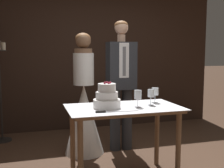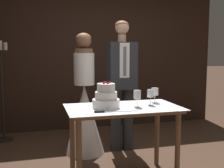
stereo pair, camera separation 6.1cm
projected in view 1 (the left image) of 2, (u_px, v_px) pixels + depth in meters
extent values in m
cube|color=black|center=(93.00, 55.00, 5.14)|extent=(4.65, 0.12, 2.68)
cylinder|color=#8E6B4C|center=(81.00, 159.00, 2.68)|extent=(0.06, 0.06, 0.77)
cylinder|color=#8E6B4C|center=(178.00, 148.00, 2.97)|extent=(0.06, 0.06, 0.77)
cylinder|color=#8E6B4C|center=(73.00, 142.00, 3.18)|extent=(0.06, 0.06, 0.77)
cylinder|color=#8E6B4C|center=(157.00, 134.00, 3.47)|extent=(0.06, 0.06, 0.77)
cube|color=#8E6B4C|center=(124.00, 109.00, 3.03)|extent=(1.17, 0.64, 0.03)
cube|color=white|center=(124.00, 107.00, 3.03)|extent=(1.23, 0.70, 0.01)
cylinder|color=white|center=(107.00, 104.00, 2.97)|extent=(0.29, 0.29, 0.09)
cylinder|color=white|center=(107.00, 96.00, 2.96)|extent=(0.23, 0.23, 0.08)
cylinder|color=white|center=(107.00, 88.00, 2.95)|extent=(0.19, 0.19, 0.09)
sphere|color=maroon|center=(110.00, 82.00, 2.96)|extent=(0.02, 0.02, 0.02)
sphere|color=maroon|center=(107.00, 82.00, 2.97)|extent=(0.02, 0.02, 0.02)
sphere|color=maroon|center=(105.00, 83.00, 2.95)|extent=(0.02, 0.02, 0.02)
sphere|color=maroon|center=(105.00, 83.00, 2.90)|extent=(0.02, 0.02, 0.02)
sphere|color=maroon|center=(109.00, 83.00, 2.90)|extent=(0.02, 0.02, 0.02)
cube|color=silver|center=(122.00, 111.00, 2.79)|extent=(0.34, 0.04, 0.00)
cylinder|color=black|center=(101.00, 112.00, 2.74)|extent=(0.10, 0.03, 0.02)
cylinder|color=silver|center=(151.00, 105.00, 3.12)|extent=(0.07, 0.07, 0.00)
cylinder|color=silver|center=(151.00, 101.00, 3.12)|extent=(0.01, 0.01, 0.09)
cylinder|color=silver|center=(151.00, 93.00, 3.11)|extent=(0.07, 0.07, 0.08)
cylinder|color=maroon|center=(151.00, 95.00, 3.11)|extent=(0.06, 0.06, 0.04)
cylinder|color=silver|center=(155.00, 102.00, 3.27)|extent=(0.08, 0.08, 0.00)
cylinder|color=silver|center=(155.00, 99.00, 3.27)|extent=(0.01, 0.01, 0.09)
cylinder|color=silver|center=(155.00, 91.00, 3.26)|extent=(0.08, 0.08, 0.09)
cylinder|color=silver|center=(138.00, 107.00, 3.01)|extent=(0.07, 0.07, 0.00)
cylinder|color=silver|center=(138.00, 103.00, 3.01)|extent=(0.01, 0.01, 0.08)
cylinder|color=silver|center=(138.00, 95.00, 3.00)|extent=(0.08, 0.08, 0.10)
cylinder|color=maroon|center=(138.00, 97.00, 3.00)|extent=(0.06, 0.06, 0.03)
cone|color=white|center=(84.00, 119.00, 3.86)|extent=(0.54, 0.54, 0.96)
cylinder|color=white|center=(84.00, 69.00, 3.78)|extent=(0.28, 0.28, 0.43)
cylinder|color=brown|center=(83.00, 51.00, 3.75)|extent=(0.24, 0.24, 0.06)
sphere|color=brown|center=(83.00, 41.00, 3.73)|extent=(0.20, 0.20, 0.20)
ellipsoid|color=brown|center=(83.00, 39.00, 3.75)|extent=(0.21, 0.21, 0.15)
cylinder|color=#282B30|center=(115.00, 120.00, 3.99)|extent=(0.15, 0.15, 0.88)
cylinder|color=#282B30|center=(127.00, 119.00, 4.04)|extent=(0.15, 0.15, 0.88)
cube|color=#282B30|center=(121.00, 66.00, 3.92)|extent=(0.39, 0.24, 0.66)
cube|color=white|center=(124.00, 60.00, 3.80)|extent=(0.14, 0.01, 0.47)
cube|color=slate|center=(124.00, 61.00, 3.79)|extent=(0.04, 0.01, 0.40)
cylinder|color=#DBAD8E|center=(121.00, 38.00, 3.88)|extent=(0.11, 0.11, 0.10)
sphere|color=#DBAD8E|center=(121.00, 28.00, 3.86)|extent=(0.19, 0.19, 0.19)
ellipsoid|color=brown|center=(121.00, 25.00, 3.87)|extent=(0.19, 0.19, 0.12)
cylinder|color=black|center=(3.00, 140.00, 4.43)|extent=(0.28, 0.28, 0.02)
cylinder|color=black|center=(1.00, 96.00, 4.35)|extent=(0.03, 0.03, 1.39)
cylinder|color=beige|center=(4.00, 46.00, 4.28)|extent=(0.06, 0.06, 0.12)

